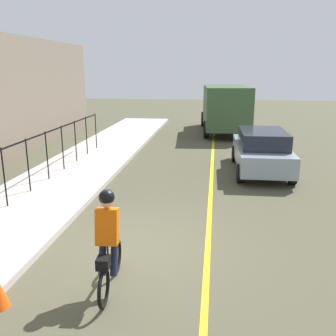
% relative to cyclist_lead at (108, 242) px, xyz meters
% --- Properties ---
extents(ground_plane, '(80.00, 80.00, 0.00)m').
position_rel_cyclist_lead_xyz_m(ground_plane, '(1.60, -0.04, -0.91)').
color(ground_plane, '#4B4936').
extents(lane_line_centre, '(36.00, 0.12, 0.01)m').
position_rel_cyclist_lead_xyz_m(lane_line_centre, '(1.60, -1.64, -0.91)').
color(lane_line_centre, yellow).
rests_on(lane_line_centre, ground).
extents(cyclist_lead, '(1.71, 0.38, 1.83)m').
position_rel_cyclist_lead_xyz_m(cyclist_lead, '(0.00, 0.00, 0.00)').
color(cyclist_lead, black).
rests_on(cyclist_lead, ground).
extents(patrol_sedan, '(4.43, 1.98, 1.58)m').
position_rel_cyclist_lead_xyz_m(patrol_sedan, '(8.13, -3.42, -0.09)').
color(patrol_sedan, '#8594A3').
rests_on(patrol_sedan, ground).
extents(box_truck_background, '(6.86, 2.92, 2.78)m').
position_rel_cyclist_lead_xyz_m(box_truck_background, '(16.85, -2.22, 0.64)').
color(box_truck_background, '#35522F').
rests_on(box_truck_background, ground).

